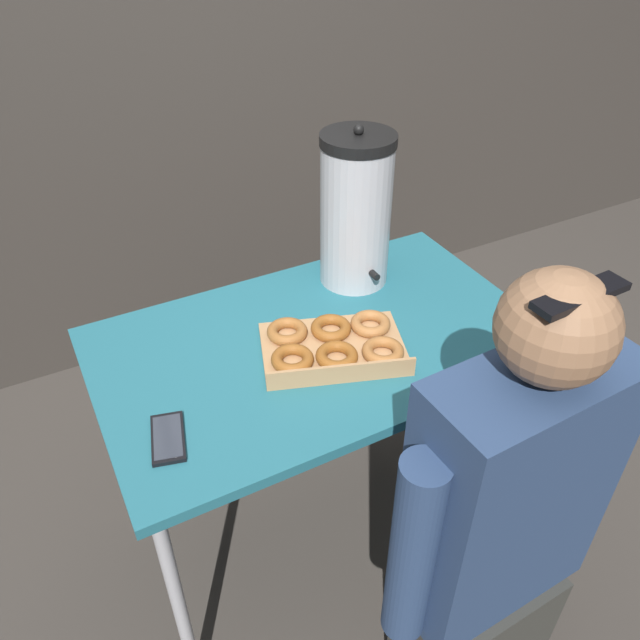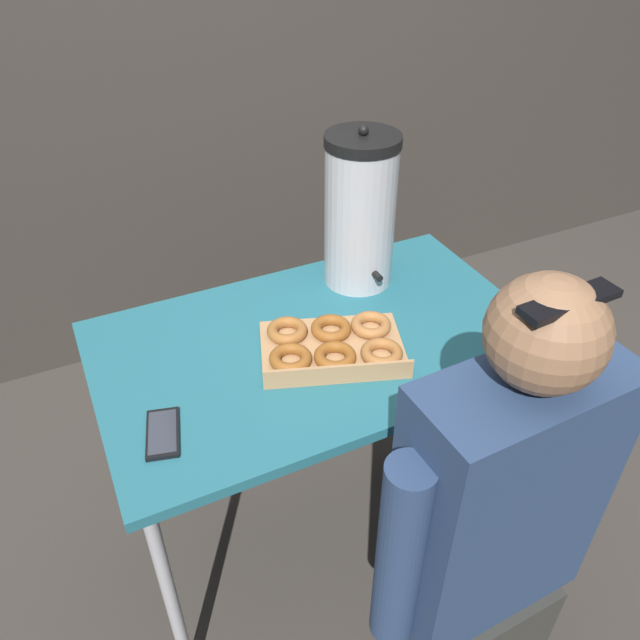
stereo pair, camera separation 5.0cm
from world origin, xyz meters
TOP-DOWN VIEW (x-y plane):
  - ground_plane at (0.00, 0.00)m, footprint 12.00×12.00m
  - back_wall at (0.00, 1.17)m, footprint 6.00×0.11m
  - folding_table at (0.00, 0.00)m, footprint 1.11×0.68m
  - donut_box at (0.01, -0.06)m, footprint 0.41×0.34m
  - coffee_urn at (0.22, 0.21)m, footprint 0.20×0.22m
  - cell_phone at (-0.44, -0.15)m, footprint 0.10×0.15m
  - person_seated at (0.11, -0.59)m, footprint 0.54×0.23m

SIDE VIEW (x-z plane):
  - ground_plane at x=0.00m, z-range 0.00..0.00m
  - person_seated at x=0.11m, z-range -0.03..1.20m
  - folding_table at x=0.00m, z-range 0.31..1.04m
  - cell_phone at x=-0.44m, z-range 0.73..0.74m
  - donut_box at x=0.01m, z-range 0.72..0.78m
  - coffee_urn at x=0.22m, z-range 0.72..1.17m
  - back_wall at x=0.00m, z-range 0.00..2.62m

